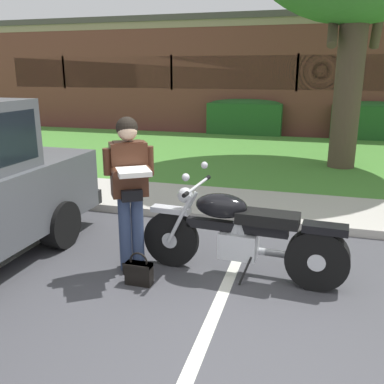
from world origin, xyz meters
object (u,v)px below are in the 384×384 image
(rider_person, at_px, (130,183))
(hedge_left, at_px, (245,116))
(brick_building, at_px, (304,74))
(handbag, at_px, (139,271))
(hedge_center_left, at_px, (371,120))
(motorcycle, at_px, (249,236))

(rider_person, bearing_deg, hedge_left, 92.82)
(hedge_left, distance_m, brick_building, 6.00)
(rider_person, distance_m, brick_building, 16.34)
(handbag, bearing_deg, hedge_left, 93.82)
(handbag, bearing_deg, brick_building, 86.82)
(handbag, relative_size, hedge_center_left, 0.15)
(hedge_left, height_order, hedge_center_left, same)
(motorcycle, bearing_deg, hedge_center_left, 77.97)
(motorcycle, height_order, hedge_left, hedge_left)
(hedge_center_left, bearing_deg, motorcycle, -102.03)
(hedge_center_left, height_order, brick_building, brick_building)
(rider_person, bearing_deg, brick_building, 86.03)
(handbag, relative_size, brick_building, 0.01)
(handbag, distance_m, hedge_left, 11.02)
(motorcycle, bearing_deg, hedge_left, 99.71)
(rider_person, height_order, handbag, rider_person)
(hedge_center_left, relative_size, brick_building, 0.09)
(handbag, xyz_separation_m, hedge_center_left, (3.30, 10.98, 0.51))
(rider_person, relative_size, brick_building, 0.07)
(hedge_left, bearing_deg, hedge_center_left, -0.00)
(motorcycle, height_order, brick_building, brick_building)
(handbag, height_order, brick_building, brick_building)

